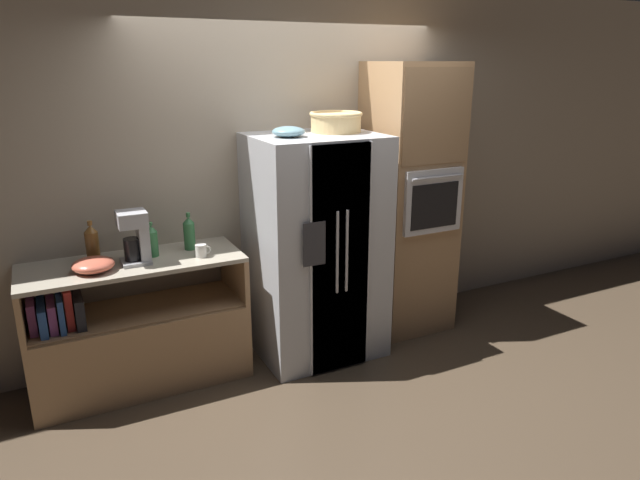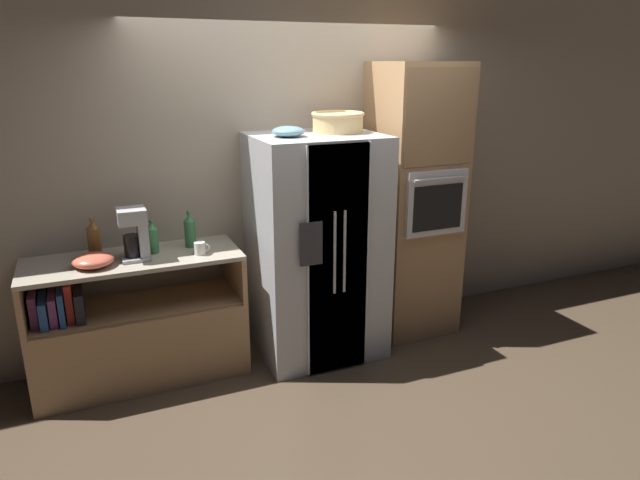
{
  "view_description": "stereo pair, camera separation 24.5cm",
  "coord_description": "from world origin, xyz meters",
  "px_view_note": "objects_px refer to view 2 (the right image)",
  "views": [
    {
      "loc": [
        -1.81,
        -3.65,
        2.21
      ],
      "look_at": [
        0.01,
        -0.01,
        0.94
      ],
      "focal_mm": 32.0,
      "sensor_mm": 36.0,
      "label": 1
    },
    {
      "loc": [
        -1.59,
        -3.75,
        2.21
      ],
      "look_at": [
        0.01,
        -0.01,
        0.94
      ],
      "focal_mm": 32.0,
      "sensor_mm": 36.0,
      "label": 2
    }
  ],
  "objects_px": {
    "bottle_wide": "(152,238)",
    "coffee_maker": "(136,232)",
    "wall_oven": "(414,202)",
    "mixing_bowl": "(93,260)",
    "bottle_short": "(94,239)",
    "fruit_bowl": "(288,131)",
    "mug": "(200,248)",
    "bottle_tall": "(190,231)",
    "wicker_basket": "(338,121)",
    "refrigerator": "(317,247)"
  },
  "relations": [
    {
      "from": "refrigerator",
      "to": "mixing_bowl",
      "type": "height_order",
      "value": "refrigerator"
    },
    {
      "from": "wicker_basket",
      "to": "bottle_short",
      "type": "height_order",
      "value": "wicker_basket"
    },
    {
      "from": "wall_oven",
      "to": "bottle_short",
      "type": "relative_size",
      "value": 7.93
    },
    {
      "from": "fruit_bowl",
      "to": "bottle_wide",
      "type": "distance_m",
      "value": 1.21
    },
    {
      "from": "mug",
      "to": "coffee_maker",
      "type": "height_order",
      "value": "coffee_maker"
    },
    {
      "from": "bottle_wide",
      "to": "wicker_basket",
      "type": "bearing_deg",
      "value": -3.58
    },
    {
      "from": "wicker_basket",
      "to": "bottle_tall",
      "type": "height_order",
      "value": "wicker_basket"
    },
    {
      "from": "bottle_wide",
      "to": "mixing_bowl",
      "type": "relative_size",
      "value": 0.92
    },
    {
      "from": "wall_oven",
      "to": "mug",
      "type": "xyz_separation_m",
      "value": [
        -1.8,
        -0.1,
        -0.15
      ]
    },
    {
      "from": "wall_oven",
      "to": "fruit_bowl",
      "type": "xyz_separation_m",
      "value": [
        -1.13,
        -0.11,
        0.64
      ]
    },
    {
      "from": "wicker_basket",
      "to": "wall_oven",
      "type": "bearing_deg",
      "value": 1.0
    },
    {
      "from": "bottle_short",
      "to": "bottle_wide",
      "type": "relative_size",
      "value": 1.15
    },
    {
      "from": "refrigerator",
      "to": "bottle_short",
      "type": "distance_m",
      "value": 1.6
    },
    {
      "from": "bottle_short",
      "to": "bottle_wide",
      "type": "bearing_deg",
      "value": -11.73
    },
    {
      "from": "wall_oven",
      "to": "mixing_bowl",
      "type": "xyz_separation_m",
      "value": [
        -2.5,
        -0.07,
        -0.15
      ]
    },
    {
      "from": "bottle_short",
      "to": "coffee_maker",
      "type": "bearing_deg",
      "value": -33.11
    },
    {
      "from": "fruit_bowl",
      "to": "mug",
      "type": "distance_m",
      "value": 1.03
    },
    {
      "from": "wall_oven",
      "to": "bottle_short",
      "type": "distance_m",
      "value": 2.48
    },
    {
      "from": "mug",
      "to": "wicker_basket",
      "type": "bearing_deg",
      "value": 4.34
    },
    {
      "from": "mixing_bowl",
      "to": "coffee_maker",
      "type": "xyz_separation_m",
      "value": [
        0.29,
        0.04,
        0.15
      ]
    },
    {
      "from": "wall_oven",
      "to": "bottle_tall",
      "type": "relative_size",
      "value": 8.2
    },
    {
      "from": "bottle_wide",
      "to": "mixing_bowl",
      "type": "distance_m",
      "value": 0.43
    },
    {
      "from": "refrigerator",
      "to": "wall_oven",
      "type": "xyz_separation_m",
      "value": [
        0.9,
        0.08,
        0.26
      ]
    },
    {
      "from": "coffee_maker",
      "to": "mug",
      "type": "bearing_deg",
      "value": -10.32
    },
    {
      "from": "bottle_wide",
      "to": "coffee_maker",
      "type": "xyz_separation_m",
      "value": [
        -0.11,
        -0.1,
        0.08
      ]
    },
    {
      "from": "bottle_short",
      "to": "bottle_wide",
      "type": "xyz_separation_m",
      "value": [
        0.38,
        -0.08,
        -0.01
      ]
    },
    {
      "from": "bottle_tall",
      "to": "coffee_maker",
      "type": "xyz_separation_m",
      "value": [
        -0.38,
        -0.13,
        0.07
      ]
    },
    {
      "from": "fruit_bowl",
      "to": "bottle_wide",
      "type": "xyz_separation_m",
      "value": [
        -0.96,
        0.19,
        -0.71
      ]
    },
    {
      "from": "refrigerator",
      "to": "fruit_bowl",
      "type": "relative_size",
      "value": 7.34
    },
    {
      "from": "mixing_bowl",
      "to": "coffee_maker",
      "type": "bearing_deg",
      "value": 8.72
    },
    {
      "from": "bottle_tall",
      "to": "bottle_short",
      "type": "bearing_deg",
      "value": 176.16
    },
    {
      "from": "wall_oven",
      "to": "fruit_bowl",
      "type": "height_order",
      "value": "wall_oven"
    },
    {
      "from": "bottle_wide",
      "to": "coffee_maker",
      "type": "relative_size",
      "value": 0.68
    },
    {
      "from": "bottle_short",
      "to": "mixing_bowl",
      "type": "bearing_deg",
      "value": -96.3
    },
    {
      "from": "fruit_bowl",
      "to": "bottle_short",
      "type": "height_order",
      "value": "fruit_bowl"
    },
    {
      "from": "bottle_tall",
      "to": "mug",
      "type": "relative_size",
      "value": 2.48
    },
    {
      "from": "bottle_tall",
      "to": "bottle_short",
      "type": "relative_size",
      "value": 0.97
    },
    {
      "from": "wall_oven",
      "to": "mixing_bowl",
      "type": "relative_size",
      "value": 8.36
    },
    {
      "from": "refrigerator",
      "to": "wall_oven",
      "type": "height_order",
      "value": "wall_oven"
    },
    {
      "from": "mug",
      "to": "coffee_maker",
      "type": "bearing_deg",
      "value": 169.68
    },
    {
      "from": "fruit_bowl",
      "to": "mixing_bowl",
      "type": "bearing_deg",
      "value": 177.93
    },
    {
      "from": "wall_oven",
      "to": "wicker_basket",
      "type": "xyz_separation_m",
      "value": [
        -0.7,
        -0.01,
        0.68
      ]
    },
    {
      "from": "wicker_basket",
      "to": "mug",
      "type": "relative_size",
      "value": 3.61
    },
    {
      "from": "bottle_wide",
      "to": "wall_oven",
      "type": "bearing_deg",
      "value": -2.05
    },
    {
      "from": "bottle_short",
      "to": "mug",
      "type": "height_order",
      "value": "bottle_short"
    },
    {
      "from": "bottle_wide",
      "to": "fruit_bowl",
      "type": "bearing_deg",
      "value": -11.14
    },
    {
      "from": "wicker_basket",
      "to": "mixing_bowl",
      "type": "distance_m",
      "value": 1.97
    },
    {
      "from": "fruit_bowl",
      "to": "coffee_maker",
      "type": "bearing_deg",
      "value": 175.0
    },
    {
      "from": "fruit_bowl",
      "to": "bottle_short",
      "type": "bearing_deg",
      "value": 168.69
    },
    {
      "from": "bottle_short",
      "to": "mixing_bowl",
      "type": "height_order",
      "value": "bottle_short"
    }
  ]
}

